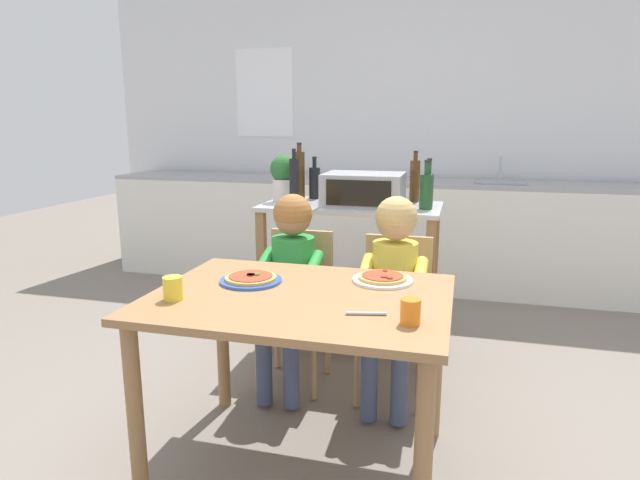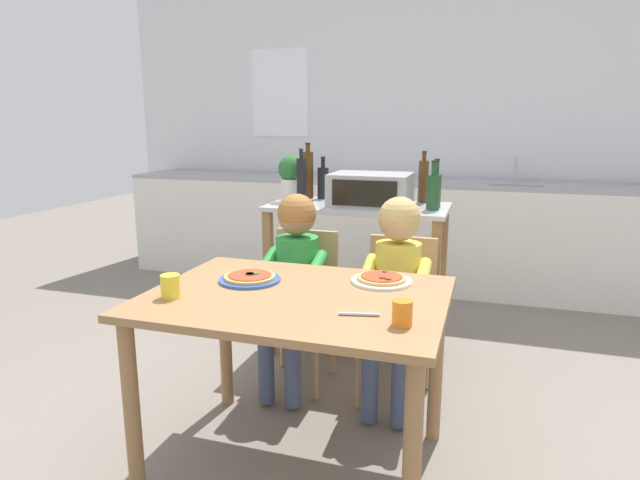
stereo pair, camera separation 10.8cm
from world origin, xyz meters
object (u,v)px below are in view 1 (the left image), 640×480
(child_in_yellow_shirt, at_px, (393,274))
(dining_chair_left, at_px, (297,295))
(dining_chair_right, at_px, (395,305))
(child_in_green_shirt, at_px, (290,267))
(toaster_oven, at_px, (364,189))
(bottle_dark_olive_oil, at_px, (428,188))
(drinking_cup_yellow, at_px, (173,288))
(bottle_brown_beer, at_px, (415,180))
(bottle_slim_sauce, at_px, (299,174))
(drinking_cup_orange, at_px, (410,311))
(bottle_clear_vinegar, at_px, (426,190))
(pizza_plate_white, at_px, (383,279))
(potted_herb_plant, at_px, (284,177))
(dining_table, at_px, (300,321))
(serving_spoon, at_px, (366,313))
(kitchen_island_cart, at_px, (350,255))
(pizza_plate_blue_rimmed, at_px, (251,279))
(bottle_squat_spirits, at_px, (315,182))
(bottle_tall_green_wine, at_px, (294,181))

(child_in_yellow_shirt, bearing_deg, dining_chair_left, 165.99)
(dining_chair_right, distance_m, child_in_green_shirt, 0.57)
(toaster_oven, bearing_deg, child_in_yellow_shirt, -65.93)
(bottle_dark_olive_oil, distance_m, drinking_cup_yellow, 1.66)
(bottle_brown_beer, distance_m, dining_chair_left, 1.03)
(bottle_slim_sauce, xyz_separation_m, drinking_cup_orange, (0.86, -1.57, -0.28))
(bottle_slim_sauce, bearing_deg, bottle_clear_vinegar, -15.71)
(bottle_clear_vinegar, relative_size, pizza_plate_white, 1.08)
(potted_herb_plant, xyz_separation_m, dining_table, (0.47, -1.22, -0.43))
(drinking_cup_yellow, relative_size, serving_spoon, 0.63)
(dining_table, bearing_deg, kitchen_island_cart, 92.32)
(dining_table, distance_m, drinking_cup_orange, 0.51)
(bottle_brown_beer, bearing_deg, pizza_plate_white, -90.80)
(bottle_slim_sauce, relative_size, drinking_cup_yellow, 3.95)
(bottle_clear_vinegar, bearing_deg, bottle_slim_sauce, 164.29)
(bottle_clear_vinegar, bearing_deg, dining_chair_right, -104.24)
(kitchen_island_cart, xyz_separation_m, child_in_yellow_shirt, (0.33, -0.59, 0.07))
(potted_herb_plant, distance_m, pizza_plate_white, 1.26)
(kitchen_island_cart, relative_size, bottle_clear_vinegar, 3.84)
(bottle_slim_sauce, distance_m, child_in_green_shirt, 0.86)
(dining_chair_left, bearing_deg, kitchen_island_cart, 66.68)
(serving_spoon, bearing_deg, child_in_green_shirt, 124.25)
(pizza_plate_white, bearing_deg, bottle_dark_olive_oil, 83.57)
(toaster_oven, distance_m, potted_herb_plant, 0.51)
(pizza_plate_blue_rimmed, bearing_deg, dining_chair_left, 90.01)
(toaster_oven, height_order, bottle_dark_olive_oil, bottle_dark_olive_oil)
(bottle_slim_sauce, height_order, drinking_cup_orange, bottle_slim_sauce)
(bottle_squat_spirits, distance_m, child_in_green_shirt, 0.85)
(bottle_slim_sauce, bearing_deg, potted_herb_plant, -109.10)
(child_in_yellow_shirt, bearing_deg, potted_herb_plant, 141.09)
(child_in_yellow_shirt, bearing_deg, drinking_cup_yellow, -132.38)
(dining_chair_left, xyz_separation_m, pizza_plate_blue_rimmed, (0.00, -0.64, 0.28))
(bottle_squat_spirits, relative_size, dining_table, 0.23)
(potted_herb_plant, distance_m, pizza_plate_blue_rimmed, 1.18)
(kitchen_island_cart, xyz_separation_m, pizza_plate_blue_rimmed, (-0.20, -1.09, 0.15))
(pizza_plate_blue_rimmed, relative_size, pizza_plate_white, 1.02)
(bottle_slim_sauce, bearing_deg, dining_chair_right, -42.40)
(bottle_brown_beer, height_order, dining_table, bottle_brown_beer)
(drinking_cup_yellow, bearing_deg, child_in_green_shirt, 76.40)
(bottle_tall_green_wine, relative_size, dining_table, 0.29)
(serving_spoon, bearing_deg, potted_herb_plant, 118.85)
(dining_chair_left, bearing_deg, serving_spoon, -59.43)
(toaster_oven, distance_m, dining_table, 1.23)
(bottle_clear_vinegar, distance_m, dining_chair_right, 0.69)
(potted_herb_plant, distance_m, dining_chair_right, 1.07)
(potted_herb_plant, relative_size, pizza_plate_blue_rimmed, 1.10)
(bottle_dark_olive_oil, height_order, bottle_tall_green_wine, bottle_tall_green_wine)
(bottle_dark_olive_oil, bearing_deg, child_in_green_shirt, -136.28)
(dining_chair_right, bearing_deg, child_in_yellow_shirt, -90.00)
(kitchen_island_cart, xyz_separation_m, bottle_slim_sauce, (-0.37, 0.17, 0.46))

